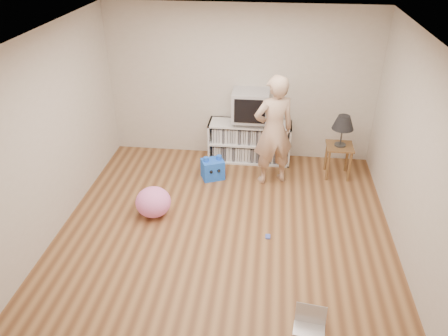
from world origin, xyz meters
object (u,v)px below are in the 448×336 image
plush_blue (213,169)px  media_unit (250,141)px  laptop (310,322)px  plush_pink (153,202)px  dvd_deck (250,121)px  table_lamp (343,123)px  person (274,131)px  side_table (339,153)px  crt_tv (251,105)px

plush_blue → media_unit: bearing=28.4°
laptop → plush_pink: (-2.12, 1.74, 0.15)m
plush_pink → dvd_deck: bearing=55.4°
table_lamp → laptop: 3.35m
person → plush_blue: (-0.95, -0.02, -0.72)m
table_lamp → plush_blue: size_ratio=1.22×
dvd_deck → laptop: 3.72m
person → media_unit: bearing=-82.1°
person → side_table: bearing=173.3°
dvd_deck → person: 0.79m
laptop → media_unit: bearing=111.1°
side_table → plush_pink: 3.08m
table_lamp → plush_pink: 3.15m
laptop → person: bearing=106.7°
person → laptop: bearing=77.1°
dvd_deck → plush_pink: dvd_deck is taller
side_table → laptop: bearing=-100.6°
media_unit → laptop: media_unit is taller
dvd_deck → laptop: bearing=-76.1°
table_lamp → person: bearing=-164.4°
side_table → table_lamp: 0.53m
media_unit → table_lamp: bearing=-14.7°
media_unit → dvd_deck: (0.00, -0.02, 0.39)m
side_table → plush_pink: side_table is taller
dvd_deck → person: (0.40, -0.67, 0.15)m
media_unit → person: person is taller
media_unit → dvd_deck: bearing=-90.0°
person → laptop: (0.48, -2.88, -0.83)m
person → plush_blue: person is taller
media_unit → plush_pink: media_unit is taller
dvd_deck → plush_pink: bearing=-124.6°
dvd_deck → crt_tv: crt_tv is taller
dvd_deck → plush_blue: size_ratio=1.06×
crt_tv → person: (0.40, -0.67, -0.13)m
media_unit → person: bearing=-59.8°
laptop → plush_blue: size_ratio=0.83×
table_lamp → media_unit: bearing=165.3°
media_unit → laptop: (0.88, -3.56, -0.29)m
media_unit → crt_tv: (0.00, -0.02, 0.67)m
crt_tv → side_table: (1.47, -0.37, -0.60)m
laptop → plush_pink: 2.75m
dvd_deck → side_table: (1.47, -0.37, -0.32)m
crt_tv → laptop: bearing=-76.1°
plush_blue → side_table: bearing=-14.8°
laptop → crt_tv: bearing=111.1°
laptop → side_table: bearing=86.7°
person → laptop: size_ratio=5.03×
media_unit → person: size_ratio=0.79×
crt_tv → table_lamp: bearing=-14.0°
crt_tv → person: 0.79m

